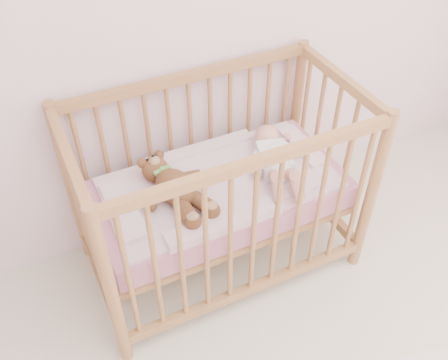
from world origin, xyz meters
TOP-DOWN VIEW (x-y plane):
  - crib at (-0.13, 1.60)m, footprint 1.36×0.76m
  - mattress at (-0.13, 1.60)m, footprint 1.22×0.62m
  - blanket at (-0.13, 1.60)m, footprint 1.10×0.58m
  - baby at (0.16, 1.58)m, footprint 0.42×0.62m
  - teddy_bear at (-0.36, 1.58)m, footprint 0.46×0.58m

SIDE VIEW (x-z plane):
  - mattress at x=-0.13m, z-range 0.42..0.55m
  - crib at x=-0.13m, z-range 0.00..1.00m
  - blanket at x=-0.13m, z-range 0.53..0.59m
  - baby at x=0.16m, z-range 0.57..0.70m
  - teddy_bear at x=-0.36m, z-range 0.57..0.72m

